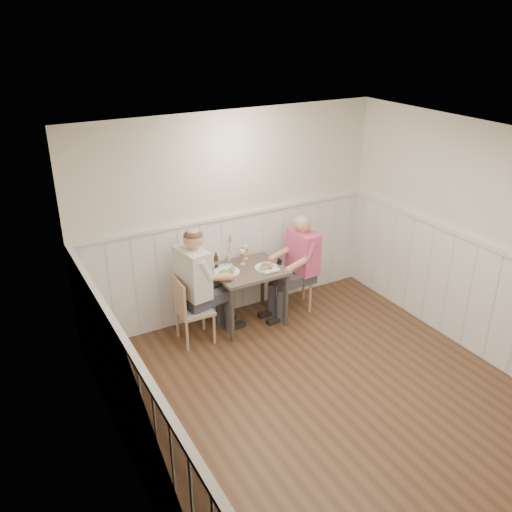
# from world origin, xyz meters

# --- Properties ---
(ground_plane) EXTENTS (4.50, 4.50, 0.00)m
(ground_plane) POSITION_xyz_m (0.00, 0.00, 0.00)
(ground_plane) COLOR #4C2E1D
(room_shell) EXTENTS (4.04, 4.54, 2.60)m
(room_shell) POSITION_xyz_m (0.00, 0.00, 1.52)
(room_shell) COLOR silver
(room_shell) RESTS_ON ground
(wainscot) EXTENTS (4.00, 4.49, 1.34)m
(wainscot) POSITION_xyz_m (0.00, 0.69, 0.69)
(wainscot) COLOR white
(wainscot) RESTS_ON ground
(dining_table) EXTENTS (0.85, 0.70, 0.75)m
(dining_table) POSITION_xyz_m (0.02, 1.84, 0.64)
(dining_table) COLOR brown
(dining_table) RESTS_ON ground
(chair_right) EXTENTS (0.53, 0.53, 0.88)m
(chair_right) POSITION_xyz_m (0.78, 1.87, 0.48)
(chair_right) COLOR #9B7451
(chair_right) RESTS_ON ground
(chair_left) EXTENTS (0.41, 0.41, 0.84)m
(chair_left) POSITION_xyz_m (-0.78, 1.78, 0.45)
(chair_left) COLOR #9B7451
(chair_left) RESTS_ON ground
(man_in_pink) EXTENTS (0.64, 0.45, 1.36)m
(man_in_pink) POSITION_xyz_m (0.74, 1.78, 0.57)
(man_in_pink) COLOR #3F3F47
(man_in_pink) RESTS_ON ground
(diner_cream) EXTENTS (0.71, 0.50, 1.45)m
(diner_cream) POSITION_xyz_m (-0.68, 1.81, 0.61)
(diner_cream) COLOR #3F3F47
(diner_cream) RESTS_ON ground
(plate_man) EXTENTS (0.28, 0.28, 0.07)m
(plate_man) POSITION_xyz_m (0.21, 1.74, 0.77)
(plate_man) COLOR white
(plate_man) RESTS_ON dining_table
(plate_diner) EXTENTS (0.31, 0.31, 0.08)m
(plate_diner) POSITION_xyz_m (-0.28, 1.85, 0.77)
(plate_diner) COLOR white
(plate_diner) RESTS_ON dining_table
(beer_glass_a) EXTENTS (0.07, 0.07, 0.18)m
(beer_glass_a) POSITION_xyz_m (0.12, 2.11, 0.87)
(beer_glass_a) COLOR silver
(beer_glass_a) RESTS_ON dining_table
(beer_glass_b) EXTENTS (0.07, 0.07, 0.19)m
(beer_glass_b) POSITION_xyz_m (0.02, 1.99, 0.87)
(beer_glass_b) COLOR silver
(beer_glass_b) RESTS_ON dining_table
(beer_bottle) EXTENTS (0.06, 0.06, 0.20)m
(beer_bottle) POSITION_xyz_m (-0.31, 2.06, 0.84)
(beer_bottle) COLOR #32210F
(beer_bottle) RESTS_ON dining_table
(rolled_napkin) EXTENTS (0.21, 0.05, 0.05)m
(rolled_napkin) POSITION_xyz_m (0.21, 1.59, 0.77)
(rolled_napkin) COLOR white
(rolled_napkin) RESTS_ON dining_table
(grass_vase) EXTENTS (0.04, 0.04, 0.38)m
(grass_vase) POSITION_xyz_m (-0.09, 2.15, 0.92)
(grass_vase) COLOR silver
(grass_vase) RESTS_ON dining_table
(gingham_mat) EXTENTS (0.33, 0.30, 0.01)m
(gingham_mat) POSITION_xyz_m (-0.26, 2.01, 0.75)
(gingham_mat) COLOR #4A71A2
(gingham_mat) RESTS_ON dining_table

